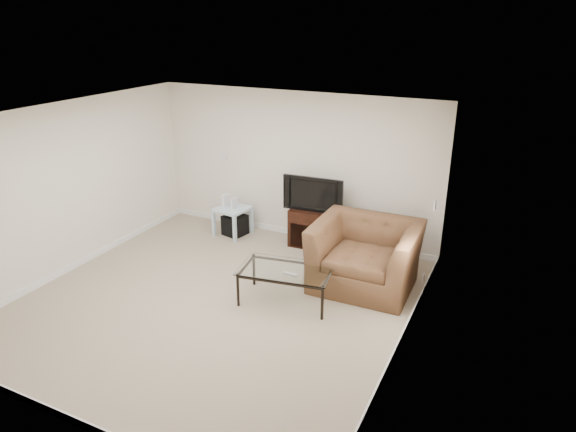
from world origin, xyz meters
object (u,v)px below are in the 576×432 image
at_px(side_table, 233,221).
at_px(recliner, 366,245).
at_px(subwoofer, 235,225).
at_px(tv_stand, 315,227).
at_px(television, 315,193).
at_px(coffee_table, 286,285).

relative_size(side_table, recliner, 0.36).
bearing_deg(side_table, subwoofer, 25.76).
relative_size(tv_stand, television, 0.82).
xyz_separation_m(side_table, subwoofer, (0.03, 0.02, -0.07)).
height_order(tv_stand, television, television).
distance_m(recliner, coffee_table, 1.27).
xyz_separation_m(tv_stand, recliner, (1.18, -0.97, 0.31)).
bearing_deg(coffee_table, side_table, 138.29).
relative_size(television, side_table, 1.80).
distance_m(tv_stand, television, 0.61).
xyz_separation_m(tv_stand, coffee_table, (0.37, -1.87, -0.08)).
height_order(recliner, coffee_table, recliner).
relative_size(tv_stand, coffee_table, 0.63).
relative_size(television, recliner, 0.65).
bearing_deg(recliner, subwoofer, 162.78).
xyz_separation_m(television, subwoofer, (-1.43, -0.18, -0.75)).
distance_m(subwoofer, recliner, 2.76).
bearing_deg(coffee_table, television, 101.41).
relative_size(tv_stand, side_table, 1.48).
height_order(side_table, coffee_table, side_table).
distance_m(tv_stand, coffee_table, 1.90).
xyz_separation_m(subwoofer, recliner, (2.61, -0.76, 0.45)).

